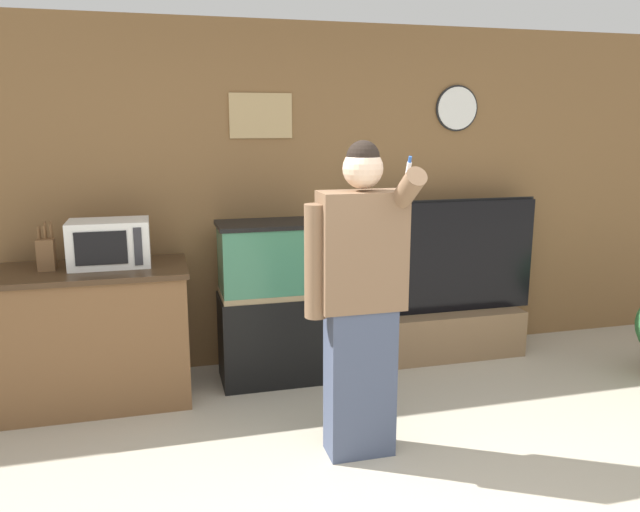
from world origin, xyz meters
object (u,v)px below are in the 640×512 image
knife_block (46,253)px  person_standing (360,298)px  tv_on_stand (448,311)px  microwave (109,243)px  aquarium_on_stand (275,302)px  counter_island (92,336)px

knife_block → person_standing: size_ratio=0.18×
tv_on_stand → knife_block: bearing=-177.1°
microwave → knife_block: bearing=-177.2°
aquarium_on_stand → counter_island: bearing=-177.5°
aquarium_on_stand → tv_on_stand: bearing=4.8°
knife_block → person_standing: bearing=-32.9°
microwave → person_standing: person_standing is taller
microwave → knife_block: knife_block is taller
microwave → person_standing: bearing=-40.2°
aquarium_on_stand → person_standing: bearing=-77.6°
microwave → tv_on_stand: bearing=2.9°
microwave → aquarium_on_stand: (1.11, 0.01, -0.49)m
tv_on_stand → aquarium_on_stand: bearing=-175.2°
person_standing → microwave: bearing=139.8°
knife_block → aquarium_on_stand: knife_block is taller
counter_island → person_standing: bearing=-36.2°
microwave → aquarium_on_stand: 1.22m
microwave → person_standing: 1.80m
aquarium_on_stand → person_standing: 1.24m
counter_island → aquarium_on_stand: (1.26, 0.05, 0.12)m
counter_island → tv_on_stand: size_ratio=0.88×
counter_island → microwave: bearing=17.3°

